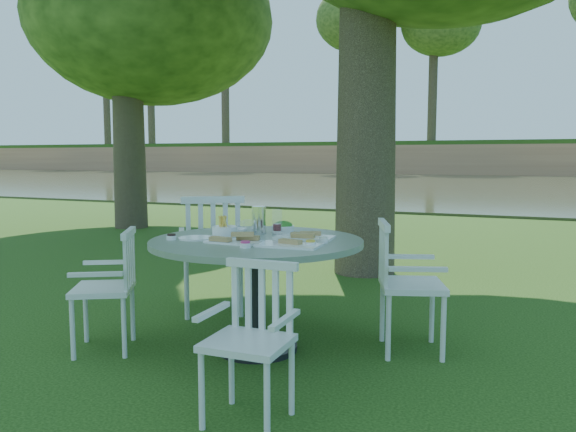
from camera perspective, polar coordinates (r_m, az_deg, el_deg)
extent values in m
plane|color=#16360B|center=(4.71, -0.98, -10.58)|extent=(140.00, 140.00, 0.00)
cylinder|color=black|center=(4.04, -3.14, -13.14)|extent=(0.56, 0.56, 0.04)
cylinder|color=black|center=(3.93, -3.17, -8.02)|extent=(0.12, 0.12, 0.70)
cylinder|color=slate|center=(3.86, -3.20, -2.66)|extent=(1.46, 1.46, 0.04)
cylinder|color=silver|center=(3.89, 15.49, -10.99)|extent=(0.04, 0.04, 0.45)
cylinder|color=silver|center=(4.26, 14.41, -9.45)|extent=(0.04, 0.04, 0.45)
cylinder|color=silver|center=(3.83, 10.15, -11.11)|extent=(0.04, 0.04, 0.45)
cylinder|color=silver|center=(4.21, 9.56, -9.53)|extent=(0.04, 0.04, 0.45)
cube|color=silver|center=(3.98, 12.48, -6.88)|extent=(0.54, 0.57, 0.04)
cube|color=silver|center=(3.92, 9.67, -3.93)|extent=(0.19, 0.44, 0.46)
cylinder|color=silver|center=(5.16, -5.27, -6.23)|extent=(0.04, 0.04, 0.50)
cylinder|color=silver|center=(5.14, -10.27, -6.35)|extent=(0.04, 0.04, 0.50)
cylinder|color=silver|center=(4.77, -4.82, -7.25)|extent=(0.04, 0.04, 0.50)
cylinder|color=silver|center=(4.75, -10.25, -7.38)|extent=(0.04, 0.04, 0.50)
cube|color=silver|center=(4.90, -7.70, -3.66)|extent=(0.69, 0.68, 0.04)
cube|color=silver|center=(4.64, -7.61, -1.26)|extent=(0.45, 0.32, 0.52)
cylinder|color=silver|center=(4.39, -19.86, -9.36)|extent=(0.03, 0.03, 0.42)
cylinder|color=silver|center=(4.05, -21.05, -10.72)|extent=(0.03, 0.03, 0.42)
cylinder|color=silver|center=(4.33, -15.51, -9.44)|extent=(0.03, 0.03, 0.42)
cylinder|color=silver|center=(3.98, -16.32, -10.84)|extent=(0.03, 0.03, 0.42)
cube|color=silver|center=(4.13, -18.29, -7.05)|extent=(0.55, 0.56, 0.04)
cube|color=silver|center=(4.06, -15.81, -4.40)|extent=(0.24, 0.39, 0.42)
cylinder|color=silver|center=(2.93, -8.77, -17.15)|extent=(0.03, 0.03, 0.40)
cylinder|color=silver|center=(2.78, -2.15, -18.40)|extent=(0.03, 0.03, 0.40)
cylinder|color=silver|center=(3.18, -5.76, -15.15)|extent=(0.03, 0.03, 0.40)
cylinder|color=silver|center=(3.05, 0.37, -16.11)|extent=(0.03, 0.03, 0.40)
cube|color=silver|center=(2.90, -4.13, -12.73)|extent=(0.41, 0.38, 0.04)
cube|color=silver|center=(3.00, -2.67, -8.40)|extent=(0.41, 0.05, 0.41)
cube|color=white|center=(3.71, -5.43, -2.61)|extent=(0.36, 0.22, 0.01)
cube|color=white|center=(3.54, 0.11, -2.98)|extent=(0.41, 0.25, 0.02)
cube|color=white|center=(3.88, 1.66, -2.19)|extent=(0.42, 0.27, 0.02)
cylinder|color=white|center=(3.92, -9.33, -2.22)|extent=(0.24, 0.24, 0.01)
cylinder|color=white|center=(4.34, -5.75, -1.36)|extent=(0.23, 0.23, 0.01)
cylinder|color=white|center=(4.02, -6.44, -1.54)|extent=(0.18, 0.18, 0.07)
cylinder|color=white|center=(4.15, -0.51, -1.37)|extent=(0.17, 0.17, 0.06)
cylinder|color=silver|center=(4.10, -2.98, -0.43)|extent=(0.10, 0.10, 0.20)
cylinder|color=white|center=(3.95, -1.12, -0.74)|extent=(0.07, 0.07, 0.19)
cylinder|color=white|center=(4.03, -4.09, -1.19)|extent=(0.07, 0.07, 0.11)
cylinder|color=white|center=(4.00, -4.85, -1.27)|extent=(0.06, 0.06, 0.11)
cylinder|color=white|center=(3.50, -4.36, -2.99)|extent=(0.07, 0.07, 0.03)
cylinder|color=white|center=(3.54, 2.30, -2.88)|extent=(0.07, 0.07, 0.03)
cylinder|color=white|center=(3.69, 3.58, -2.53)|extent=(0.07, 0.07, 0.03)
cylinder|color=white|center=(3.90, -11.76, -2.17)|extent=(0.07, 0.07, 0.03)
ellipsoid|color=#243E13|center=(11.39, -16.20, 19.14)|extent=(4.24, 4.24, 2.97)
cube|color=#323720|center=(27.21, 19.32, 2.87)|extent=(100.00, 28.00, 0.12)
cube|color=#A56C4D|center=(42.66, 20.83, 5.33)|extent=(100.00, 3.00, 2.20)
cube|color=#16360B|center=(50.16, 21.26, 6.79)|extent=(100.00, 18.00, 0.30)
cylinder|color=black|center=(61.61, -20.30, 12.54)|extent=(0.70, 0.70, 13.00)
ellipsoid|color=#243E13|center=(62.08, -20.41, 15.51)|extent=(5.60, 5.60, 4.48)
cylinder|color=black|center=(55.89, -13.40, 13.45)|extent=(0.70, 0.70, 13.00)
ellipsoid|color=#243E13|center=(56.41, -13.48, 16.72)|extent=(5.60, 5.60, 4.48)
cylinder|color=black|center=(51.12, -5.01, 14.30)|extent=(0.70, 0.70, 13.00)
ellipsoid|color=#243E13|center=(51.69, -5.04, 17.87)|extent=(5.60, 5.60, 4.48)
cylinder|color=black|center=(47.59, 4.92, 14.92)|extent=(0.70, 0.70, 13.00)
ellipsoid|color=#243E13|center=(48.20, 4.96, 18.74)|extent=(5.60, 5.60, 4.48)
cylinder|color=black|center=(45.59, 16.11, 15.10)|extent=(0.70, 0.70, 13.00)
ellipsoid|color=#243E13|center=(46.23, 16.24, 19.08)|extent=(5.60, 5.60, 4.48)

